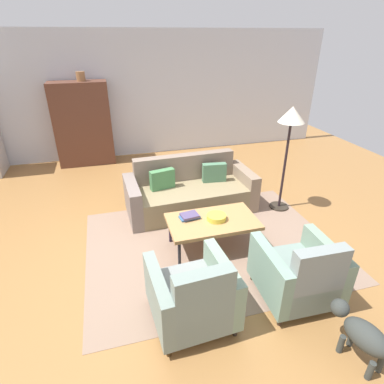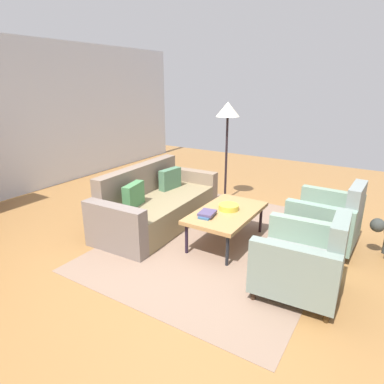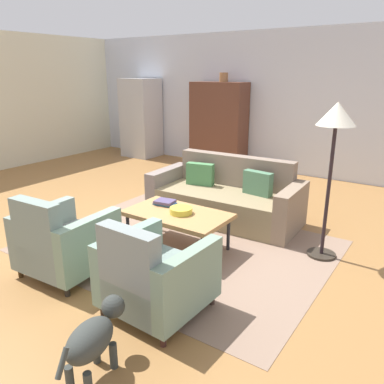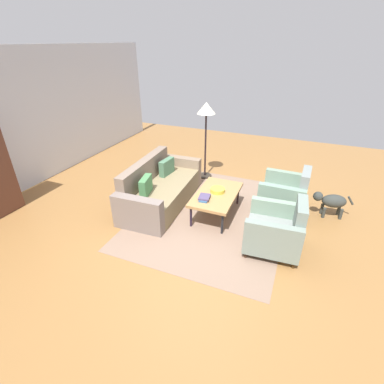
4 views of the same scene
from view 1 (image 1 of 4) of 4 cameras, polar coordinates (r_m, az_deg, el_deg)
The scene contains 13 objects.
ground_plane at distance 4.55m, azimuth -4.39°, elevation -9.21°, with size 11.57×11.57×0.00m, color olive.
wall_back at distance 7.66m, azimuth -10.99°, elevation 16.92°, with size 9.64×0.12×2.80m, color silver.
area_rug at distance 4.49m, azimuth 3.40°, elevation -9.58°, with size 3.40×2.60×0.01m, color #886D5B.
couch at distance 5.27m, azimuth -0.51°, elevation 0.01°, with size 2.13×0.98×0.86m.
coffee_table at distance 4.23m, azimuth 3.76°, elevation -5.56°, with size 1.20×0.70×0.45m.
armchair_left at distance 3.26m, azimuth 0.30°, elevation -18.79°, with size 0.85×0.85×0.88m.
armchair_right at distance 3.68m, azimuth 19.08°, elevation -14.22°, with size 0.83×0.83×0.88m.
fruit_bowl at distance 4.20m, azimuth 4.50°, elevation -4.61°, with size 0.26×0.26×0.07m, color gold.
book_stack at distance 4.22m, azimuth -0.44°, elevation -4.44°, with size 0.29×0.21×0.06m.
cabinet at distance 7.42m, azimuth -19.29°, elevation 11.63°, with size 1.20×0.51×1.80m.
vase_tall at distance 7.23m, azimuth -19.71°, elevation 19.31°, with size 0.18×0.18×0.19m, color #90613C.
floor_lamp at distance 5.07m, azimuth 17.60°, elevation 11.66°, with size 0.40×0.40×1.72m.
dog at distance 3.38m, azimuth 28.64°, elevation -21.77°, with size 0.33×0.70×0.48m.
Camera 1 is at (-0.65, -3.61, 2.68)m, focal length 29.14 mm.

